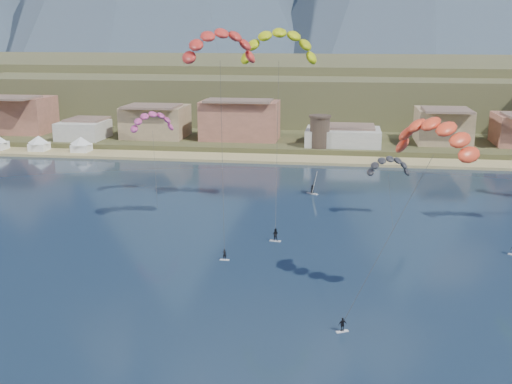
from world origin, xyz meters
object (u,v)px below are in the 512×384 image
Objects in this scene: watchtower at (320,131)px; kitesurfer_red at (220,41)px; windsurfer at (313,187)px; kitesurfer_yellow at (279,41)px; kitesurfer_orange at (435,131)px.

kitesurfer_red reaches higher than watchtower.
watchtower reaches higher than windsurfer.
kitesurfer_red is 0.97× the size of kitesurfer_yellow.
kitesurfer_orange is (21.28, -36.18, -9.26)m from kitesurfer_yellow.
kitesurfer_red is 1.36× the size of kitesurfer_orange.
kitesurfer_red is (-11.45, -73.85, 23.78)m from watchtower.
kitesurfer_yellow is 42.98m from kitesurfer_orange.
kitesurfer_orange is at bearing -35.95° from kitesurfer_red.
kitesurfer_orange is 5.59× the size of windsurfer.
watchtower is 1.98× the size of windsurfer.
kitesurfer_orange is (28.10, -20.38, -9.47)m from kitesurfer_red.
kitesurfer_red is at bearing 144.05° from kitesurfer_orange.
kitesurfer_yellow reaches higher than windsurfer.
kitesurfer_red is at bearing -111.32° from windsurfer.
kitesurfer_red reaches higher than kitesurfer_orange.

